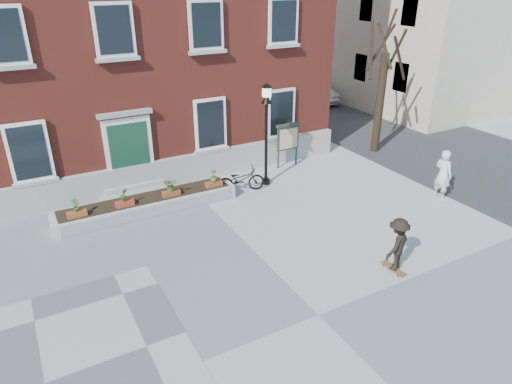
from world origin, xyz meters
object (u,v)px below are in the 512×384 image
lamp_post (266,121)px  parked_car (313,92)px  bystander (443,175)px  skateboarder (397,244)px  notice_board (288,138)px  bicycle (241,179)px

lamp_post → parked_car: bearing=46.7°
bystander → lamp_post: lamp_post is taller
lamp_post → skateboarder: 6.95m
notice_board → skateboarder: bearing=-100.9°
lamp_post → notice_board: lamp_post is taller
parked_car → notice_board: bearing=-132.6°
lamp_post → bystander: bearing=-40.2°
lamp_post → skateboarder: (0.19, -6.73, -1.70)m
lamp_post → notice_board: size_ratio=2.10×
parked_car → notice_board: 11.23m
parked_car → skateboarder: bearing=-120.1°
bystander → parked_car: bearing=-20.7°
parked_car → bicycle: bearing=-138.1°
bicycle → skateboarder: 6.75m
bicycle → bystander: (6.09, -4.03, 0.45)m
parked_car → notice_board: (-7.34, -8.48, 0.61)m
bicycle → lamp_post: lamp_post is taller
parked_car → lamp_post: bearing=-135.0°
bicycle → lamp_post: size_ratio=0.46×
lamp_post → notice_board: bearing=33.4°
bicycle → lamp_post: bearing=-68.9°
bicycle → notice_board: notice_board is taller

